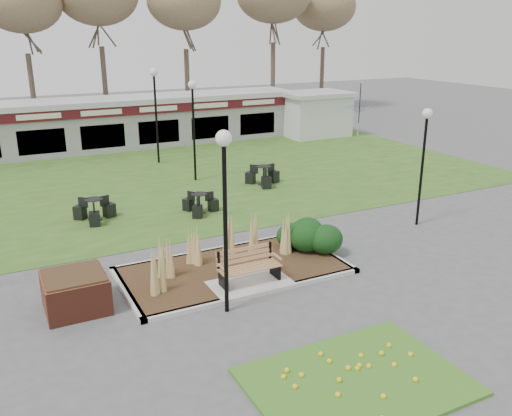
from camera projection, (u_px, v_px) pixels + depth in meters
name	position (u px, v px, depth m)	size (l,w,h in m)	color
ground	(252.00, 289.00, 14.59)	(100.00, 100.00, 0.00)	#515154
lawn	(135.00, 182.00, 24.74)	(34.00, 16.00, 0.02)	#2E591C
flower_bed	(356.00, 380.00, 10.67)	(4.20, 3.00, 0.16)	#407521
planting_bed	(270.00, 251.00, 16.16)	(6.75, 3.40, 1.27)	#362215
park_bench	(248.00, 265.00, 14.61)	(1.70, 0.66, 0.93)	#AE734E
brick_planter	(75.00, 292.00, 13.40)	(1.50, 1.50, 0.95)	brown
food_pavilion	(97.00, 124.00, 31.03)	(24.60, 3.40, 2.90)	gray
service_hut	(314.00, 113.00, 35.17)	(4.40, 3.40, 2.83)	silver
tree_backdrop	(63.00, 2.00, 35.67)	(47.24, 5.24, 10.36)	#47382B
lamp_post_near_right	(425.00, 141.00, 18.45)	(0.34, 0.34, 4.14)	black
lamp_post_mid_left	(225.00, 183.00, 12.40)	(0.38, 0.38, 4.53)	black
lamp_post_mid_right	(193.00, 109.00, 24.03)	(0.38, 0.38, 4.53)	black
lamp_post_far_right	(155.00, 95.00, 27.20)	(0.40, 0.40, 4.82)	black
bistro_set_a	(200.00, 206.00, 20.49)	(1.24, 1.43, 0.76)	black
bistro_set_b	(95.00, 213.00, 19.67)	(1.51, 1.46, 0.82)	black
bistro_set_c	(263.00, 178.00, 24.22)	(1.54, 1.56, 0.85)	black
patio_umbrella	(359.00, 121.00, 30.75)	(2.81, 2.83, 2.68)	black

